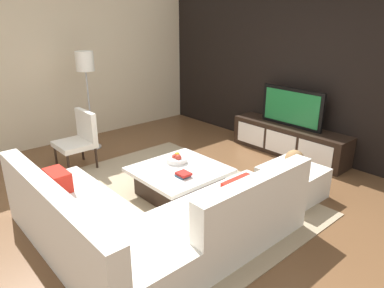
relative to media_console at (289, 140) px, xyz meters
The scene contains 14 objects.
ground_plane 2.41m from the media_console, 90.00° to the right, with size 14.00×14.00×0.00m, color brown.
feature_wall_back 1.19m from the media_console, 90.00° to the left, with size 6.40×0.12×2.80m, color black.
side_wall_left 4.05m from the media_console, 145.54° to the right, with size 0.12×5.20×2.80m, color beige.
area_rug 2.41m from the media_console, 92.39° to the right, with size 3.36×2.49×0.01m, color tan.
media_console is the anchor object (origin of this frame).
television 0.56m from the media_console, 90.00° to the left, with size 1.11×0.06×0.63m.
sectional_couch 3.29m from the media_console, 80.94° to the right, with size 2.37×2.40×0.82m.
coffee_table 2.30m from the media_console, 92.49° to the right, with size 1.03×1.08×0.38m.
accent_chair_near 3.38m from the media_console, 123.12° to the right, with size 0.55×0.52×0.87m.
floor_lamp 3.58m from the media_console, 137.01° to the right, with size 0.30×0.30×1.67m.
ottoman 1.52m from the media_console, 54.12° to the right, with size 0.70×0.70×0.40m, color white.
fruit_bowl 2.22m from the media_console, 97.22° to the right, with size 0.28×0.28×0.13m.
decorative_ball 1.54m from the media_console, 54.12° to the right, with size 0.24×0.24×0.24m, color #997247.
book_stack 2.42m from the media_console, 87.14° to the right, with size 0.17×0.15×0.06m.
Camera 1 is at (3.12, -2.54, 2.25)m, focal length 33.27 mm.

